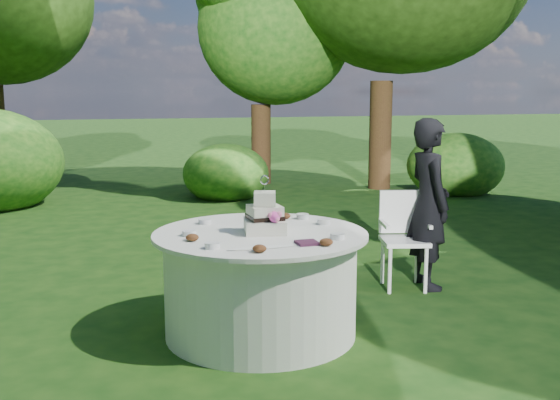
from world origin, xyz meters
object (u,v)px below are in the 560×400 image
Objects in this scene: cake at (265,217)px; chair at (403,231)px; table at (261,283)px; napkins at (307,243)px; guest at (429,204)px.

chair is at bearing 27.45° from cake.
table is 1.77× the size of chair.
cake reaches higher than napkins.
table is (-1.78, -0.70, -0.39)m from guest.
cake is (-0.17, 0.43, 0.10)m from napkins.
table is (-0.20, 0.45, -0.39)m from napkins.
chair is (-0.21, 0.08, -0.26)m from guest.
guest is 0.34m from chair.
napkins is at bearing -68.62° from cake.
table is at bearing 116.83° from guest.
chair is (1.57, 0.78, 0.13)m from table.
napkins is 1.96m from guest.
guest is (1.59, 1.15, -0.00)m from napkins.
table is at bearing 143.17° from cake.
napkins is 1.87m from chair.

